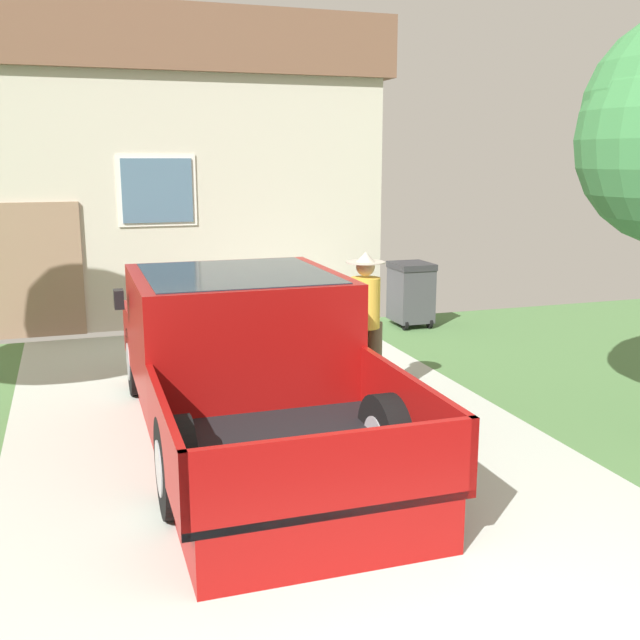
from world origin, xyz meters
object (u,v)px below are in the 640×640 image
(person_with_hat, at_px, (365,321))
(house_with_garage, at_px, (85,167))
(pickup_truck, at_px, (241,360))
(wheeled_trash_bin, at_px, (411,292))
(handbag, at_px, (350,398))

(person_with_hat, bearing_deg, house_with_garage, -99.22)
(person_with_hat, distance_m, house_with_garage, 8.21)
(pickup_truck, distance_m, wheeled_trash_bin, 5.36)
(wheeled_trash_bin, bearing_deg, house_with_garage, 140.45)
(handbag, height_order, wheeled_trash_bin, wheeled_trash_bin)
(person_with_hat, bearing_deg, wheeled_trash_bin, -151.09)
(pickup_truck, distance_m, house_with_garage, 8.22)
(pickup_truck, height_order, wheeled_trash_bin, pickup_truck)
(person_with_hat, distance_m, wheeled_trash_bin, 4.19)
(pickup_truck, relative_size, house_with_garage, 0.50)
(house_with_garage, bearing_deg, handbag, -72.38)
(handbag, bearing_deg, person_with_hat, 35.73)
(person_with_hat, distance_m, handbag, 0.86)
(pickup_truck, xyz_separation_m, person_with_hat, (1.49, 0.34, 0.23))
(pickup_truck, height_order, person_with_hat, person_with_hat)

